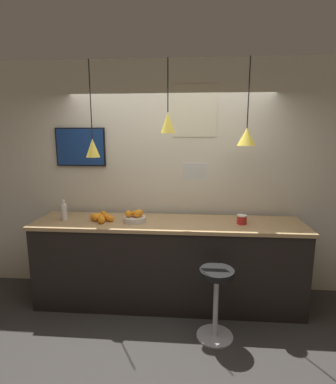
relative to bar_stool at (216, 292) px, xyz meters
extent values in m
plane|color=#33302D|center=(-0.52, -0.16, -0.49)|extent=(14.00, 14.00, 0.00)
cube|color=beige|center=(-0.52, 1.07, 0.96)|extent=(8.00, 0.06, 2.90)
cube|color=black|center=(-0.52, 0.61, 0.00)|extent=(3.08, 0.65, 0.98)
cube|color=tan|center=(-0.52, 0.61, 0.51)|extent=(3.12, 0.69, 0.04)
cylinder|color=#B7B7BC|center=(0.00, 0.00, -0.48)|extent=(0.37, 0.37, 0.02)
cylinder|color=#B7B7BC|center=(0.00, 0.00, -0.15)|extent=(0.05, 0.05, 0.65)
cylinder|color=black|center=(0.00, 0.00, 0.21)|extent=(0.34, 0.34, 0.06)
cylinder|color=beige|center=(-0.91, 0.58, 0.55)|extent=(0.26, 0.26, 0.06)
sphere|color=orange|center=(-0.91, 0.61, 0.62)|extent=(0.07, 0.07, 0.07)
sphere|color=orange|center=(-0.97, 0.55, 0.62)|extent=(0.08, 0.08, 0.08)
sphere|color=orange|center=(-0.88, 0.55, 0.63)|extent=(0.08, 0.08, 0.08)
sphere|color=orange|center=(-0.85, 0.58, 0.63)|extent=(0.09, 0.09, 0.09)
sphere|color=orange|center=(-0.91, 0.59, 0.62)|extent=(0.07, 0.07, 0.07)
sphere|color=orange|center=(-1.39, 0.58, 0.57)|extent=(0.09, 0.09, 0.09)
sphere|color=orange|center=(-1.32, 0.71, 0.57)|extent=(0.08, 0.08, 0.08)
sphere|color=orange|center=(-1.27, 0.49, 0.57)|extent=(0.08, 0.08, 0.08)
sphere|color=orange|center=(-1.32, 0.58, 0.56)|extent=(0.07, 0.07, 0.07)
sphere|color=orange|center=(-1.18, 0.55, 0.56)|extent=(0.07, 0.07, 0.07)
sphere|color=orange|center=(-1.31, 0.59, 0.56)|extent=(0.07, 0.07, 0.07)
sphere|color=orange|center=(-1.36, 0.56, 0.57)|extent=(0.09, 0.09, 0.09)
sphere|color=orange|center=(-1.20, 0.56, 0.57)|extent=(0.08, 0.08, 0.08)
sphere|color=orange|center=(-1.35, 0.57, 0.56)|extent=(0.07, 0.07, 0.07)
sphere|color=orange|center=(-1.36, 0.56, 0.56)|extent=(0.08, 0.08, 0.08)
sphere|color=orange|center=(-1.26, 0.63, 0.56)|extent=(0.07, 0.07, 0.07)
sphere|color=orange|center=(-1.35, 0.61, 0.57)|extent=(0.09, 0.09, 0.09)
sphere|color=orange|center=(-1.27, 0.47, 0.57)|extent=(0.08, 0.08, 0.08)
sphere|color=orange|center=(-1.29, 0.53, 0.56)|extent=(0.07, 0.07, 0.07)
cylinder|color=silver|center=(-1.75, 0.58, 0.62)|extent=(0.07, 0.07, 0.19)
cylinder|color=silver|center=(-1.75, 0.58, 0.74)|extent=(0.03, 0.03, 0.05)
cylinder|color=red|center=(0.31, 0.58, 0.57)|extent=(0.11, 0.11, 0.09)
cylinder|color=white|center=(0.31, 0.58, 0.62)|extent=(0.11, 0.11, 0.01)
cylinder|color=black|center=(-1.37, 0.59, 1.89)|extent=(0.01, 0.01, 0.83)
cone|color=yellow|center=(-1.37, 0.59, 1.37)|extent=(0.16, 0.16, 0.21)
sphere|color=#F9EFCC|center=(-1.37, 0.59, 1.29)|extent=(0.04, 0.04, 0.04)
cylinder|color=black|center=(-0.52, 0.59, 2.03)|extent=(0.01, 0.01, 0.55)
cone|color=yellow|center=(-0.52, 0.59, 1.64)|extent=(0.16, 0.16, 0.23)
sphere|color=#F9EFCC|center=(-0.52, 0.59, 1.55)|extent=(0.04, 0.04, 0.04)
cylinder|color=black|center=(0.32, 0.59, 1.95)|extent=(0.01, 0.01, 0.72)
cone|color=yellow|center=(0.32, 0.59, 1.50)|extent=(0.20, 0.20, 0.19)
sphere|color=#F9EFCC|center=(0.32, 0.59, 1.42)|extent=(0.04, 0.04, 0.04)
cube|color=black|center=(-1.67, 1.02, 1.36)|extent=(0.63, 0.04, 0.48)
cube|color=navy|center=(-1.67, 1.00, 1.36)|extent=(0.60, 0.01, 0.45)
cube|color=silver|center=(-0.23, 0.34, 1.15)|extent=(0.24, 0.01, 0.17)
cube|color=beige|center=(-0.23, 1.03, 1.80)|extent=(0.53, 0.01, 0.62)
camera|label=1|loc=(-0.26, -2.72, 1.53)|focal=28.00mm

